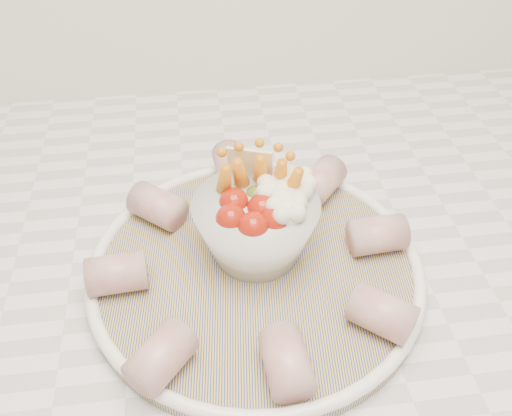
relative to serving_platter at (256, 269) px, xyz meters
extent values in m
cube|color=silver|center=(0.16, 0.06, -0.03)|extent=(2.04, 0.62, 0.04)
cylinder|color=navy|center=(0.00, 0.00, 0.00)|extent=(0.35, 0.35, 0.01)
torus|color=white|center=(0.00, 0.00, 0.00)|extent=(0.32, 0.32, 0.01)
sphere|color=#991809|center=(-0.02, 0.00, 0.06)|extent=(0.03, 0.03, 0.03)
sphere|color=#991809|center=(0.00, -0.01, 0.06)|extent=(0.03, 0.03, 0.03)
sphere|color=#991809|center=(0.02, 0.00, 0.06)|extent=(0.03, 0.03, 0.03)
sphere|color=#991809|center=(-0.02, 0.02, 0.06)|extent=(0.03, 0.03, 0.03)
sphere|color=#991809|center=(0.01, 0.01, 0.06)|extent=(0.03, 0.03, 0.03)
sphere|color=#4F6822|center=(0.00, 0.04, 0.06)|extent=(0.02, 0.02, 0.02)
cone|color=#C76D12|center=(-0.01, 0.05, 0.07)|extent=(0.03, 0.04, 0.06)
cone|color=#C76D12|center=(0.01, 0.05, 0.07)|extent=(0.03, 0.04, 0.06)
cone|color=#C76D12|center=(0.03, 0.04, 0.07)|extent=(0.02, 0.04, 0.06)
cone|color=#C76D12|center=(-0.02, 0.04, 0.07)|extent=(0.02, 0.04, 0.06)
cone|color=#C76D12|center=(0.04, 0.03, 0.07)|extent=(0.03, 0.04, 0.06)
sphere|color=white|center=(0.04, 0.02, 0.07)|extent=(0.03, 0.03, 0.03)
sphere|color=white|center=(0.03, 0.00, 0.07)|extent=(0.03, 0.03, 0.03)
sphere|color=white|center=(0.04, 0.04, 0.07)|extent=(0.03, 0.03, 0.03)
sphere|color=white|center=(0.02, 0.03, 0.07)|extent=(0.03, 0.03, 0.03)
cube|color=beige|center=(0.00, 0.06, 0.08)|extent=(0.04, 0.02, 0.05)
cylinder|color=#A14A49|center=(0.12, 0.01, 0.02)|extent=(0.05, 0.04, 0.04)
cylinder|color=#A14A49|center=(0.08, 0.10, 0.02)|extent=(0.06, 0.06, 0.04)
cylinder|color=#A14A49|center=(-0.01, 0.13, 0.02)|extent=(0.04, 0.05, 0.04)
cylinder|color=#A14A49|center=(-0.09, 0.08, 0.02)|extent=(0.06, 0.06, 0.04)
cylinder|color=#A14A49|center=(-0.13, -0.01, 0.02)|extent=(0.05, 0.04, 0.04)
cylinder|color=#A14A49|center=(-0.09, -0.10, 0.02)|extent=(0.06, 0.06, 0.04)
cylinder|color=#A14A49|center=(0.01, -0.12, 0.02)|extent=(0.04, 0.05, 0.04)
cylinder|color=#A14A49|center=(0.10, -0.08, 0.02)|extent=(0.06, 0.06, 0.04)
camera|label=1|loc=(-0.05, -0.36, 0.40)|focal=40.00mm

